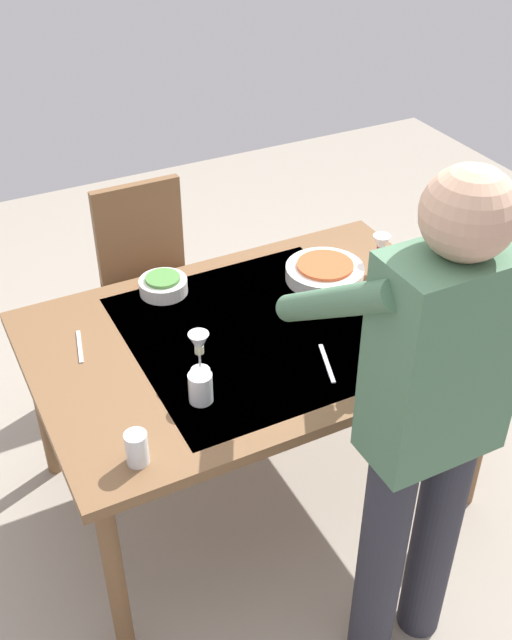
% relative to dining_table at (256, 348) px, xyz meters
% --- Properties ---
extents(ground_plane, '(6.00, 6.00, 0.00)m').
position_rel_dining_table_xyz_m(ground_plane, '(0.00, 0.00, -0.70)').
color(ground_plane, '#9E9384').
extents(dining_table, '(1.55, 1.04, 0.77)m').
position_rel_dining_table_xyz_m(dining_table, '(0.00, 0.00, 0.00)').
color(dining_table, brown).
rests_on(dining_table, ground_plane).
extents(chair_near, '(0.40, 0.40, 0.91)m').
position_rel_dining_table_xyz_m(chair_near, '(0.08, -0.90, -0.17)').
color(chair_near, '#523019').
rests_on(chair_near, ground_plane).
extents(person_server, '(0.42, 0.61, 1.69)m').
position_rel_dining_table_xyz_m(person_server, '(-0.11, 0.78, 0.27)').
color(person_server, '#2D2D38').
rests_on(person_server, ground_plane).
extents(wine_bottle, '(0.07, 0.07, 0.30)m').
position_rel_dining_table_xyz_m(wine_bottle, '(-0.26, 0.40, 0.18)').
color(wine_bottle, black).
rests_on(wine_bottle, dining_table).
extents(wine_glass_left, '(0.07, 0.07, 0.15)m').
position_rel_dining_table_xyz_m(wine_glass_left, '(-0.61, -0.15, 0.18)').
color(wine_glass_left, white).
rests_on(wine_glass_left, dining_table).
extents(wine_glass_right, '(0.07, 0.07, 0.15)m').
position_rel_dining_table_xyz_m(wine_glass_right, '(0.26, 0.11, 0.18)').
color(wine_glass_right, white).
rests_on(wine_glass_right, dining_table).
extents(water_cup_near_left, '(0.08, 0.08, 0.10)m').
position_rel_dining_table_xyz_m(water_cup_near_left, '(0.31, 0.24, 0.12)').
color(water_cup_near_left, silver).
rests_on(water_cup_near_left, dining_table).
extents(water_cup_near_right, '(0.07, 0.07, 0.11)m').
position_rel_dining_table_xyz_m(water_cup_near_right, '(0.58, 0.40, 0.12)').
color(water_cup_near_right, silver).
rests_on(water_cup_near_right, dining_table).
extents(serving_bowl_pasta, '(0.30, 0.30, 0.07)m').
position_rel_dining_table_xyz_m(serving_bowl_pasta, '(-0.39, -0.18, 0.10)').
color(serving_bowl_pasta, white).
rests_on(serving_bowl_pasta, dining_table).
extents(side_bowl_salad, '(0.18, 0.18, 0.07)m').
position_rel_dining_table_xyz_m(side_bowl_salad, '(0.20, -0.38, 0.10)').
color(side_bowl_salad, white).
rests_on(side_bowl_salad, dining_table).
extents(dinner_plate_near, '(0.23, 0.23, 0.01)m').
position_rel_dining_table_xyz_m(dinner_plate_near, '(-0.49, 0.14, 0.08)').
color(dinner_plate_near, white).
rests_on(dinner_plate_near, dining_table).
extents(table_knife, '(0.08, 0.19, 0.00)m').
position_rel_dining_table_xyz_m(table_knife, '(-0.13, 0.26, 0.07)').
color(table_knife, silver).
rests_on(table_knife, dining_table).
extents(table_fork, '(0.05, 0.18, 0.00)m').
position_rel_dining_table_xyz_m(table_fork, '(0.57, -0.19, 0.07)').
color(table_fork, silver).
rests_on(table_fork, dining_table).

